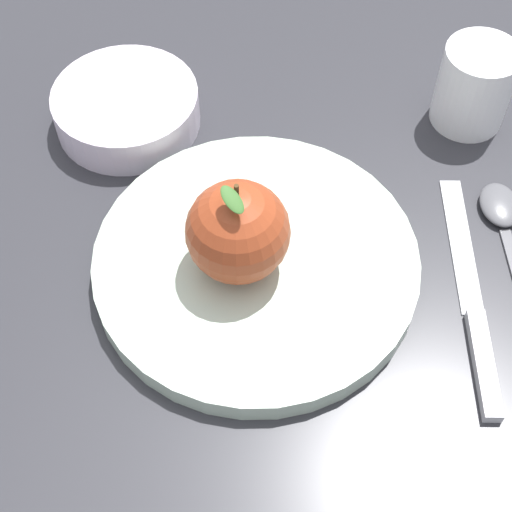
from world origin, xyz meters
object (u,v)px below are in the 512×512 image
at_px(knife, 474,310).
at_px(spoon, 505,223).
at_px(dinner_plate, 256,262).
at_px(cup, 475,83).
at_px(side_bowl, 126,105).
at_px(apple, 238,232).

relative_size(knife, spoon, 1.30).
xyz_separation_m(dinner_plate, cup, (-0.22, 0.14, 0.03)).
bearing_deg(spoon, side_bowl, -94.61).
height_order(side_bowl, spoon, side_bowl).
distance_m(knife, spoon, 0.09).
bearing_deg(knife, dinner_plate, -87.53).
bearing_deg(apple, knife, 95.18).
xyz_separation_m(side_bowl, cup, (-0.09, 0.30, 0.02)).
relative_size(apple, side_bowl, 0.71).
bearing_deg(dinner_plate, cup, 147.27).
height_order(apple, cup, apple).
relative_size(side_bowl, spoon, 0.78).
distance_m(cup, knife, 0.22).
bearing_deg(cup, side_bowl, -72.84).
xyz_separation_m(apple, cup, (-0.23, 0.15, -0.02)).
bearing_deg(knife, cup, -171.34).
height_order(dinner_plate, apple, apple).
bearing_deg(dinner_plate, spoon, 117.71).
bearing_deg(apple, spoon, 118.45).
bearing_deg(dinner_plate, side_bowl, -128.58).
height_order(knife, spoon, spoon).
xyz_separation_m(apple, spoon, (-0.11, 0.20, -0.05)).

